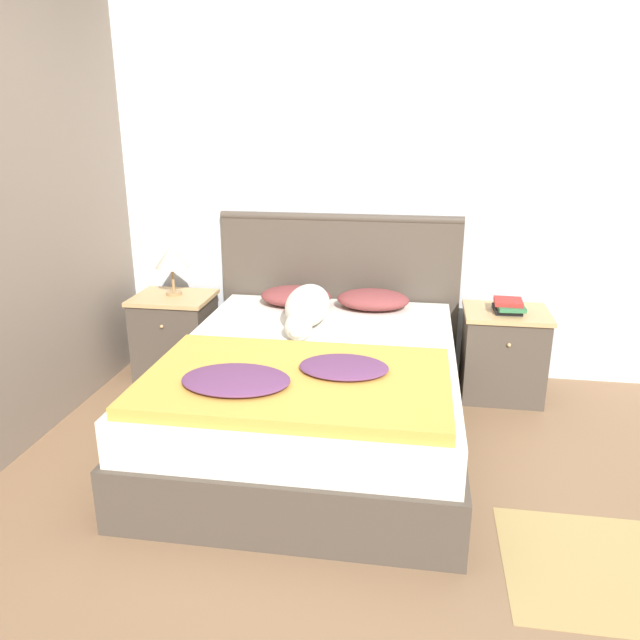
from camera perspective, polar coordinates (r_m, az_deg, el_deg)
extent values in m
plane|color=#896647|center=(2.77, -2.89, -20.75)|extent=(16.00, 16.00, 0.00)
cube|color=silver|center=(4.29, 2.79, 11.92)|extent=(9.00, 0.06, 2.55)
cube|color=gray|center=(3.81, -24.66, 9.55)|extent=(0.06, 3.10, 2.55)
cube|color=#4C4238|center=(3.54, -0.52, -8.39)|extent=(1.57, 2.03, 0.31)
cube|color=silver|center=(3.43, -0.53, -4.39)|extent=(1.51, 1.97, 0.22)
cube|color=#4C4238|center=(4.36, 1.73, 2.25)|extent=(1.65, 0.04, 1.09)
cylinder|color=#4C4238|center=(4.25, 1.79, 9.32)|extent=(1.65, 0.06, 0.06)
cube|color=#4C4238|center=(4.44, -13.06, -1.58)|extent=(0.50, 0.42, 0.55)
cube|color=tan|center=(4.36, -13.32, 2.00)|extent=(0.52, 0.44, 0.03)
sphere|color=tan|center=(4.21, -14.28, -0.58)|extent=(0.02, 0.02, 0.02)
cube|color=#4C4238|center=(4.17, 16.35, -3.16)|extent=(0.50, 0.42, 0.55)
cube|color=tan|center=(4.08, 16.70, 0.62)|extent=(0.52, 0.44, 0.03)
sphere|color=tan|center=(3.92, 16.90, -2.20)|extent=(0.02, 0.02, 0.02)
ellipsoid|color=brown|center=(4.16, -2.21, 2.20)|extent=(0.47, 0.34, 0.12)
ellipsoid|color=brown|center=(4.09, 4.87, 1.88)|extent=(0.47, 0.34, 0.12)
cube|color=gold|center=(2.92, -2.19, -5.59)|extent=(1.42, 0.92, 0.06)
ellipsoid|color=#663860|center=(2.83, -7.69, -5.42)|extent=(0.50, 0.37, 0.05)
ellipsoid|color=#663860|center=(2.95, 2.20, -4.31)|extent=(0.42, 0.32, 0.05)
ellipsoid|color=silver|center=(3.77, -1.14, 1.36)|extent=(0.26, 0.52, 0.23)
sphere|color=silver|center=(3.51, -1.99, -0.64)|extent=(0.16, 0.16, 0.16)
ellipsoid|color=silver|center=(3.45, -2.20, -1.18)|extent=(0.07, 0.09, 0.06)
cone|color=silver|center=(3.51, -2.67, 0.38)|extent=(0.05, 0.05, 0.06)
cone|color=silver|center=(3.49, -1.26, 0.31)|extent=(0.05, 0.05, 0.06)
ellipsoid|color=silver|center=(4.00, -0.02, 1.38)|extent=(0.16, 0.23, 0.08)
cube|color=#232328|center=(4.06, 16.73, 0.94)|extent=(0.17, 0.20, 0.03)
cube|color=#337547|center=(4.04, 16.97, 1.24)|extent=(0.17, 0.23, 0.03)
cube|color=#AD2D28|center=(4.03, 16.84, 1.61)|extent=(0.18, 0.19, 0.03)
cylinder|color=#9E7A4C|center=(4.38, -13.20, 2.40)|extent=(0.11, 0.11, 0.02)
cylinder|color=#9E7A4C|center=(4.35, -13.29, 3.60)|extent=(0.02, 0.02, 0.17)
cone|color=beige|center=(4.32, -13.45, 5.68)|extent=(0.22, 0.22, 0.16)
cube|color=tan|center=(2.97, 26.84, -19.89)|extent=(1.03, 0.72, 0.00)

